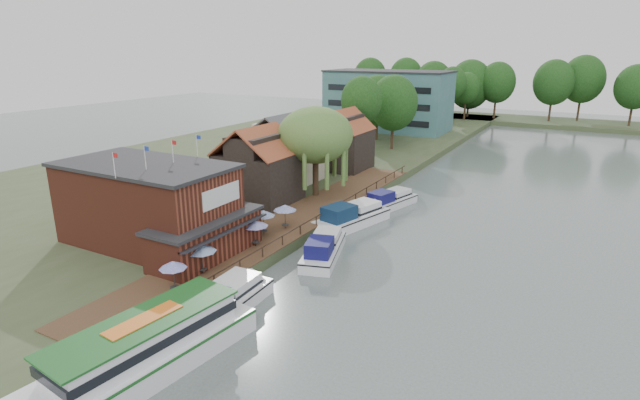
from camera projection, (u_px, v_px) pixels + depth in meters
The scene contains 27 objects.
ground at pixel (312, 288), 38.26m from camera, with size 260.00×260.00×0.00m, color #4C5855.
land_bank at pixel (260, 158), 81.33m from camera, with size 50.00×140.00×1.00m, color #384728.
quay_deck at pixel (293, 221), 50.04m from camera, with size 6.00×50.00×0.10m, color #47301E.
quay_rail at pixel (319, 219), 49.06m from camera, with size 0.20×49.00×1.00m, color black, non-canonical shape.
pub at pixel (164, 207), 42.60m from camera, with size 20.00×11.00×7.30m, color maroon, non-canonical shape.
hotel_block at pixel (388, 100), 104.89m from camera, with size 25.40×12.40×12.30m, color #38666B, non-canonical shape.
cottage_a at pixel (258, 165), 55.41m from camera, with size 8.60×7.60×8.50m, color black, non-canonical shape.
cottage_b at pixel (285, 147), 65.16m from camera, with size 9.60×8.60×8.50m, color beige, non-canonical shape.
cottage_c at pixel (343, 139), 70.82m from camera, with size 7.60×7.60×8.50m, color black, non-canonical shape.
willow at pixel (315, 152), 57.21m from camera, with size 8.60×8.60×10.43m, color #476B2D, non-canonical shape.
umbrella_0 at pixel (174, 277), 34.99m from camera, with size 1.97×1.97×2.38m, color #1C229C, non-canonical shape.
umbrella_1 at pixel (202, 259), 37.88m from camera, with size 2.33×2.33×2.38m, color navy, non-canonical shape.
umbrella_2 at pixel (255, 233), 43.26m from camera, with size 2.33×2.33×2.38m, color navy, non-canonical shape.
umbrella_3 at pixel (264, 222), 45.87m from camera, with size 2.20×2.20×2.38m, color navy, non-canonical shape.
umbrella_4 at pixel (285, 217), 47.47m from camera, with size 2.23×2.23×2.38m, color navy, non-canonical shape.
cruiser_0 at pixel (223, 298), 34.26m from camera, with size 3.24×10.01×2.43m, color white, non-canonical shape.
cruiser_1 at pixel (324, 245), 43.64m from camera, with size 3.04×9.41×2.26m, color white, non-canonical shape.
cruiser_2 at pixel (352, 214), 51.42m from camera, with size 3.40×10.50×2.57m, color white, non-canonical shape.
cruiser_3 at pixel (390, 198), 57.49m from camera, with size 2.94×9.10×2.18m, color silver, non-canonical shape.
tour_boat at pixel (135, 351), 27.47m from camera, with size 4.28×15.25×3.33m, color silver, non-canonical shape.
swan at pixel (145, 350), 30.01m from camera, with size 0.44×0.44×0.44m, color white.
bank_tree_0 at pixel (361, 118), 76.96m from camera, with size 6.34×6.34×12.68m, color #143811, non-canonical shape.
bank_tree_1 at pixel (393, 113), 84.10m from camera, with size 8.11×8.11×12.49m, color #143811, non-canonical shape.
bank_tree_2 at pixel (377, 108), 92.90m from camera, with size 8.16×8.16×12.03m, color #143811, non-canonical shape.
bank_tree_3 at pixel (423, 101), 109.28m from camera, with size 6.60×6.60×11.30m, color #143811, non-canonical shape.
bank_tree_4 at pixel (452, 95), 114.42m from camera, with size 6.36×6.36×12.74m, color #143811, non-canonical shape.
bank_tree_5 at pixel (466, 96), 119.70m from camera, with size 6.51×6.51×11.25m, color #143811, non-canonical shape.
Camera 1 is at (17.41, -29.93, 17.65)m, focal length 28.00 mm.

